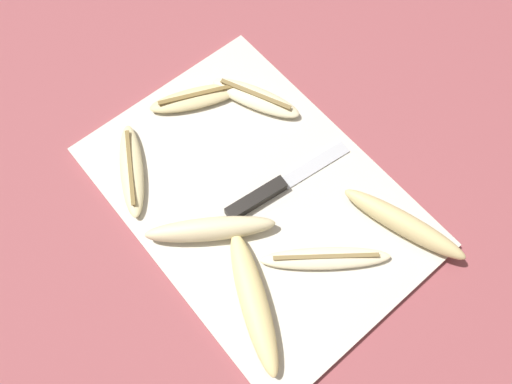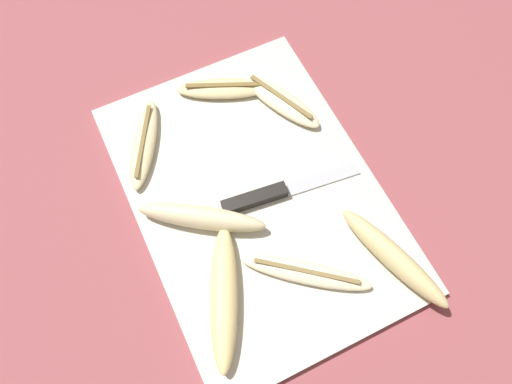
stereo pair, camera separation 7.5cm
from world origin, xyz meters
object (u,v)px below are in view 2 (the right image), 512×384
object	(u,v)px
knife	(267,195)
banana_cream_curved	(202,217)
banana_spotted_left	(394,258)
banana_soft_right	(144,144)
banana_pale_long	(281,100)
banana_bright_far	(306,273)
banana_mellow_near	(224,88)
banana_golden_short	(224,297)

from	to	relation	value
knife	banana_cream_curved	distance (m)	0.10
banana_spotted_left	banana_cream_curved	xyz separation A→B (m)	(-0.17, -0.22, 0.00)
banana_soft_right	banana_pale_long	xyz separation A→B (m)	(0.02, 0.23, 0.00)
banana_cream_curved	banana_bright_far	bearing A→B (deg)	36.15
banana_mellow_near	banana_spotted_left	distance (m)	0.38
banana_soft_right	banana_bright_far	bearing A→B (deg)	24.19
banana_golden_short	banana_pale_long	distance (m)	0.33
banana_cream_curved	banana_mellow_near	bearing A→B (deg)	147.96
banana_golden_short	banana_pale_long	world-z (taller)	banana_golden_short
banana_soft_right	banana_mellow_near	size ratio (longest dim) A/B	0.99
banana_soft_right	banana_pale_long	world-z (taller)	same
banana_mellow_near	banana_pale_long	size ratio (longest dim) A/B	0.99
banana_spotted_left	banana_pale_long	xyz separation A→B (m)	(-0.31, -0.02, -0.01)
banana_mellow_near	banana_cream_curved	size ratio (longest dim) A/B	0.90
banana_golden_short	banana_soft_right	size ratio (longest dim) A/B	1.28
banana_golden_short	banana_pale_long	xyz separation A→B (m)	(-0.25, 0.22, -0.01)
banana_soft_right	banana_bright_far	size ratio (longest dim) A/B	0.94
banana_mellow_near	banana_cream_curved	distance (m)	0.23
banana_golden_short	banana_pale_long	size ratio (longest dim) A/B	1.26
banana_golden_short	banana_soft_right	world-z (taller)	banana_golden_short
banana_soft_right	banana_cream_curved	world-z (taller)	banana_cream_curved
banana_golden_short	banana_cream_curved	xyz separation A→B (m)	(-0.12, 0.02, 0.00)
banana_mellow_near	banana_spotted_left	xyz separation A→B (m)	(0.37, 0.10, 0.01)
knife	banana_cream_curved	size ratio (longest dim) A/B	1.27
banana_soft_right	banana_cream_curved	bearing A→B (deg)	11.51
banana_mellow_near	banana_pale_long	bearing A→B (deg)	49.74
banana_spotted_left	banana_cream_curved	distance (m)	0.28
banana_spotted_left	banana_cream_curved	bearing A→B (deg)	-128.19
banana_pale_long	banana_cream_curved	world-z (taller)	banana_cream_curved
banana_bright_far	banana_spotted_left	bearing A→B (deg)	73.20
knife	banana_pale_long	xyz separation A→B (m)	(-0.14, 0.10, 0.00)
banana_golden_short	banana_spotted_left	world-z (taller)	banana_spotted_left
knife	banana_pale_long	world-z (taller)	banana_pale_long
banana_cream_curved	banana_soft_right	bearing A→B (deg)	-168.49
banana_soft_right	banana_mellow_near	xyz separation A→B (m)	(-0.04, 0.16, -0.00)
banana_pale_long	banana_mellow_near	bearing A→B (deg)	-130.26
knife	banana_cream_curved	bearing A→B (deg)	-86.32
banana_golden_short	banana_soft_right	bearing A→B (deg)	-177.18
banana_golden_short	banana_bright_far	size ratio (longest dim) A/B	1.20
knife	banana_mellow_near	bearing A→B (deg)	-179.25
banana_spotted_left	banana_bright_far	bearing A→B (deg)	-106.80
banana_golden_short	banana_bright_far	xyz separation A→B (m)	(0.02, 0.12, -0.01)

